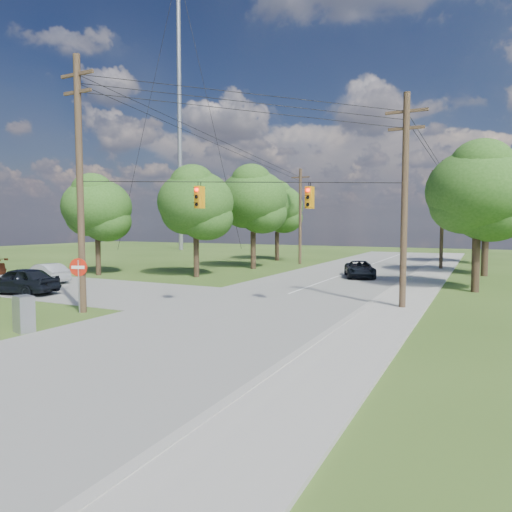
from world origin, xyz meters
The scene contains 22 objects.
ground centered at (0.00, 0.00, 0.00)m, with size 140.00×140.00×0.00m, color #324D19.
main_road centered at (2.00, 5.00, 0.01)m, with size 10.00×100.00×0.03m, color gray.
sidewalk_east centered at (8.70, 5.00, 0.06)m, with size 2.60×100.00×0.12m, color #9C9A92.
pole_sw centered at (-4.60, 0.40, 6.23)m, with size 2.00×0.32×12.00m.
pole_ne centered at (8.90, 8.00, 5.47)m, with size 2.00×0.32×10.50m.
pole_north_e centered at (8.90, 30.00, 5.13)m, with size 2.00×0.32×10.00m.
pole_north_w centered at (-5.00, 30.00, 5.13)m, with size 2.00×0.32×10.00m.
power_lines centered at (1.50, 11.54, 9.15)m, with size 13.93×29.62×4.93m.
traffic_signals centered at (2.55, 4.43, 5.50)m, with size 4.91×3.27×1.05m.
radio_mast centered at (-32.00, 46.00, 22.50)m, with size 0.70×0.70×45.00m, color gray.
tree_w_near centered at (-8.00, 15.00, 5.92)m, with size 6.00×6.00×8.40m.
tree_w_mid centered at (-7.00, 23.00, 6.58)m, with size 6.40×6.40×9.22m.
tree_w_far centered at (-9.00, 33.00, 6.25)m, with size 6.00×6.00×8.73m.
tree_e_near centered at (12.00, 16.00, 6.25)m, with size 6.20×6.20×8.81m.
tree_e_mid centered at (12.50, 26.00, 6.91)m, with size 6.60×6.60×9.64m.
tree_e_far centered at (11.50, 38.00, 5.92)m, with size 5.80×5.80×8.32m.
tree_cross_n centered at (-16.00, 12.50, 5.59)m, with size 5.60×5.60×7.91m.
car_cross_dark centered at (-12.25, 2.70, 0.84)m, with size 1.91×4.74×1.62m, color black.
car_cross_silver centered at (-15.51, 7.05, 0.72)m, with size 1.46×4.18×1.38m, color silver.
car_main_north centered at (3.75, 20.34, 0.67)m, with size 2.14×4.64×1.29m, color black.
control_cabinet centered at (-3.50, -3.53, 0.71)m, with size 0.79×0.57×1.43m, color gray.
do_not_enter_sign centered at (-4.65, 0.22, 1.88)m, with size 0.82×0.34×2.61m.
Camera 1 is at (12.43, -15.13, 4.20)m, focal length 32.00 mm.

